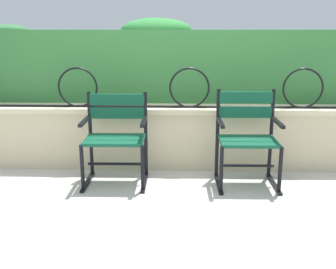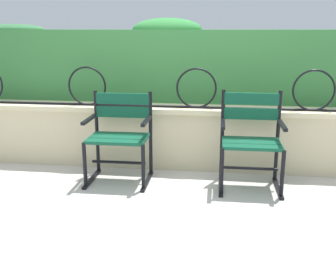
% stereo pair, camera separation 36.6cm
% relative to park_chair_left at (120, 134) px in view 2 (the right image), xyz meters
% --- Properties ---
extents(ground_plane, '(60.00, 60.00, 0.00)m').
position_rel_park_chair_left_xyz_m(ground_plane, '(0.52, -0.42, -0.46)').
color(ground_plane, '#BCB7AD').
extents(stone_wall, '(8.17, 0.41, 0.66)m').
position_rel_park_chair_left_xyz_m(stone_wall, '(0.52, 0.49, -0.13)').
color(stone_wall, beige).
rests_on(stone_wall, ground).
extents(iron_arch_fence, '(7.62, 0.02, 0.42)m').
position_rel_park_chair_left_xyz_m(iron_arch_fence, '(0.20, 0.42, 0.37)').
color(iron_arch_fence, black).
rests_on(iron_arch_fence, stone_wall).
extents(hedge_row, '(8.01, 0.45, 0.92)m').
position_rel_park_chair_left_xyz_m(hedge_row, '(0.53, 0.89, 0.62)').
color(hedge_row, '#387A3D').
rests_on(hedge_row, stone_wall).
extents(park_chair_left, '(0.60, 0.53, 0.86)m').
position_rel_park_chair_left_xyz_m(park_chair_left, '(0.00, 0.00, 0.00)').
color(park_chair_left, '#0F4C33').
rests_on(park_chair_left, ground).
extents(park_chair_right, '(0.58, 0.53, 0.90)m').
position_rel_park_chair_left_xyz_m(park_chair_right, '(1.26, -0.01, 0.01)').
color(park_chair_right, '#0F4C33').
rests_on(park_chair_right, ground).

